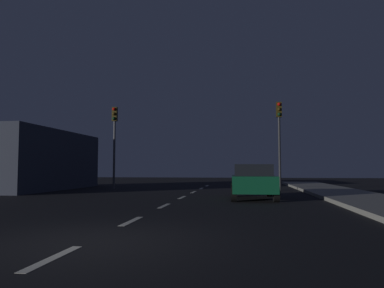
% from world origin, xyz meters
% --- Properties ---
extents(ground_plane, '(80.00, 80.00, 0.00)m').
position_xyz_m(ground_plane, '(0.00, 7.00, 0.00)').
color(ground_plane, black).
extents(lane_stripe_nearest, '(0.16, 1.60, 0.01)m').
position_xyz_m(lane_stripe_nearest, '(0.00, -1.20, 0.00)').
color(lane_stripe_nearest, silver).
rests_on(lane_stripe_nearest, ground_plane).
extents(lane_stripe_second, '(0.16, 1.60, 0.01)m').
position_xyz_m(lane_stripe_second, '(0.00, 2.60, 0.00)').
color(lane_stripe_second, silver).
rests_on(lane_stripe_second, ground_plane).
extents(lane_stripe_third, '(0.16, 1.60, 0.01)m').
position_xyz_m(lane_stripe_third, '(0.00, 6.40, 0.00)').
color(lane_stripe_third, silver).
rests_on(lane_stripe_third, ground_plane).
extents(lane_stripe_fourth, '(0.16, 1.60, 0.01)m').
position_xyz_m(lane_stripe_fourth, '(0.00, 10.20, 0.00)').
color(lane_stripe_fourth, silver).
rests_on(lane_stripe_fourth, ground_plane).
extents(lane_stripe_fifth, '(0.16, 1.60, 0.01)m').
position_xyz_m(lane_stripe_fifth, '(0.00, 14.00, 0.00)').
color(lane_stripe_fifth, silver).
rests_on(lane_stripe_fifth, ground_plane).
extents(lane_stripe_sixth, '(0.16, 1.60, 0.01)m').
position_xyz_m(lane_stripe_sixth, '(0.00, 17.80, 0.00)').
color(lane_stripe_sixth, silver).
rests_on(lane_stripe_sixth, ground_plane).
extents(lane_stripe_seventh, '(0.16, 1.60, 0.01)m').
position_xyz_m(lane_stripe_seventh, '(0.00, 21.60, 0.00)').
color(lane_stripe_seventh, silver).
rests_on(lane_stripe_seventh, ground_plane).
extents(traffic_signal_left, '(0.32, 0.38, 5.20)m').
position_xyz_m(traffic_signal_left, '(-5.35, 16.13, 3.63)').
color(traffic_signal_left, '#4C4C51').
rests_on(traffic_signal_left, ground_plane).
extents(traffic_signal_right, '(0.32, 0.38, 5.26)m').
position_xyz_m(traffic_signal_right, '(4.87, 16.13, 3.67)').
color(traffic_signal_right, '#2D2D30').
rests_on(traffic_signal_right, ground_plane).
extents(car_stopped_ahead, '(1.97, 3.88, 1.47)m').
position_xyz_m(car_stopped_ahead, '(3.13, 9.73, 0.76)').
color(car_stopped_ahead, '#0F4C2D').
rests_on(car_stopped_ahead, ground_plane).
extents(storefront_left, '(4.57, 9.87, 3.60)m').
position_xyz_m(storefront_left, '(-10.29, 15.09, 1.80)').
color(storefront_left, '#333847').
rests_on(storefront_left, ground_plane).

